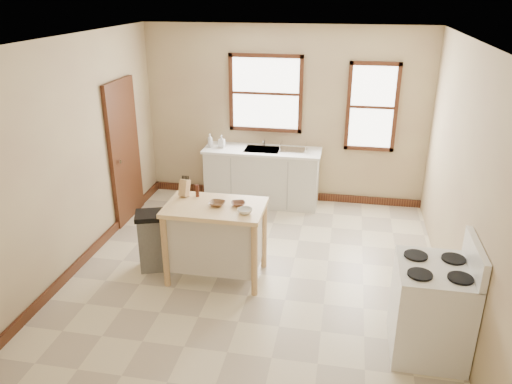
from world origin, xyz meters
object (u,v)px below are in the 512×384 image
Objects in this scene: dish_rack at (293,147)px; knife_block at (185,188)px; bowl_a at (217,204)px; bowl_c at (245,211)px; soap_bottle_b at (222,141)px; soap_bottle_a at (210,140)px; pepper_grinder at (197,191)px; bowl_b at (238,204)px; gas_stove at (432,298)px; trash_bin at (154,241)px; kitchen_island at (216,241)px.

dish_rack is 2.07× the size of knife_block.
dish_rack is 2.42m from bowl_a.
bowl_c is at bearing -22.40° from bowl_a.
soap_bottle_b reaches higher than bowl_a.
soap_bottle_a is 1.09× the size of knife_block.
pepper_grinder is (0.22, -2.07, 0.00)m from soap_bottle_b.
dish_rack is 2.55× the size of bowl_b.
gas_stove reaches higher than bowl_a.
trash_bin is 3.32m from gas_stove.
soap_bottle_a reaches higher than pepper_grinder.
kitchen_island is 7.11× the size of bowl_b.
gas_stove is at bearing -7.88° from knife_block.
dish_rack reaches higher than trash_bin.
dish_rack reaches higher than kitchen_island.
bowl_a is at bearing 9.58° from kitchen_island.
trash_bin is at bearing 177.34° from bowl_a.
kitchen_island is at bearing -168.55° from bowl_b.
soap_bottle_b is at bearing 110.01° from bowl_c.
pepper_grinder is 0.76m from bowl_c.
bowl_b is at bearing -91.30° from dish_rack.
dish_rack is at bearing 75.16° from bowl_a.
bowl_b is 1.23m from trash_bin.
bowl_b is (0.70, -0.15, -0.08)m from knife_block.
pepper_grinder is at bearing 162.90° from bowl_b.
soap_bottle_b is 2.35m from bowl_a.
knife_block is at bearing 154.34° from kitchen_island.
kitchen_island is 5.78× the size of knife_block.
pepper_grinder is at bearing -105.41° from dish_rack.
bowl_b is at bearing 11.65° from bowl_a.
bowl_a is (0.46, -0.20, -0.08)m from knife_block.
bowl_c is 2.15m from gas_stove.
soap_bottle_b reaches higher than bowl_b.
pepper_grinder is 0.81× the size of bowl_a.
bowl_a is (0.53, -2.29, -0.05)m from soap_bottle_b.
gas_stove is at bearing -42.44° from soap_bottle_a.
dish_rack is 3.71m from gas_stove.
pepper_grinder is 0.38m from bowl_a.
bowl_a is at bearing -72.76° from soap_bottle_b.
bowl_b is (0.77, -2.24, -0.05)m from soap_bottle_b.
dish_rack is 2.32m from bowl_b.
soap_bottle_a reaches higher than bowl_c.
soap_bottle_a is 1.46× the size of pepper_grinder.
pepper_grinder is at bearing -79.55° from soap_bottle_b.
kitchen_island is 0.83m from trash_bin.
knife_block reaches higher than pepper_grinder.
bowl_c is at bearing 158.11° from gas_stove.
gas_stove is at bearing -44.25° from soap_bottle_b.
soap_bottle_b is at bearing 108.91° from bowl_b.
pepper_grinder is at bearing 144.34° from bowl_a.
soap_bottle_a reaches higher than soap_bottle_b.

